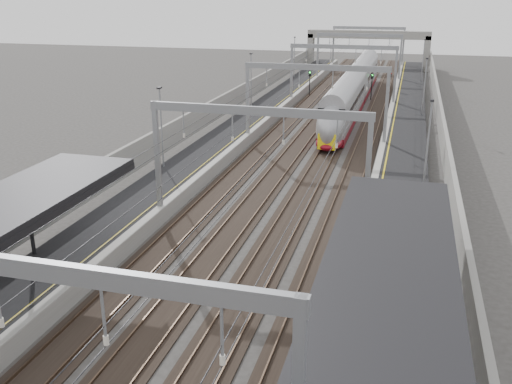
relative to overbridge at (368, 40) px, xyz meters
The scene contains 12 objects.
platform_left 55.79m from the overbridge, 98.28° to the right, with size 4.00×120.00×1.00m, color black.
platform_right 55.79m from the overbridge, 81.72° to the right, with size 4.00×120.00×1.00m, color black.
tracks 55.25m from the overbridge, 90.00° to the right, with size 11.40×140.00×0.20m.
overhead_line 48.39m from the overbridge, 90.00° to the right, with size 13.00×140.00×6.60m.
canopy_right 97.35m from the overbridge, 85.27° to the right, with size 4.40×30.00×4.24m.
overbridge is the anchor object (origin of this frame).
wall_left 56.25m from the overbridge, 101.51° to the right, with size 0.30×120.00×3.20m, color gray.
wall_right 56.25m from the overbridge, 78.49° to the right, with size 0.30×120.00×3.20m, color gray.
train 39.01m from the overbridge, 87.79° to the right, with size 2.52×45.99×4.00m.
signal_green 31.52m from the overbridge, 99.54° to the right, with size 0.32×0.32×3.48m.
signal_red_near 31.83m from the overbridge, 84.21° to the right, with size 0.32×0.32×3.48m.
signal_red_far 29.50m from the overbridge, 79.40° to the right, with size 0.32×0.32×3.48m.
Camera 1 is at (8.15, -8.55, 13.72)m, focal length 40.00 mm.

